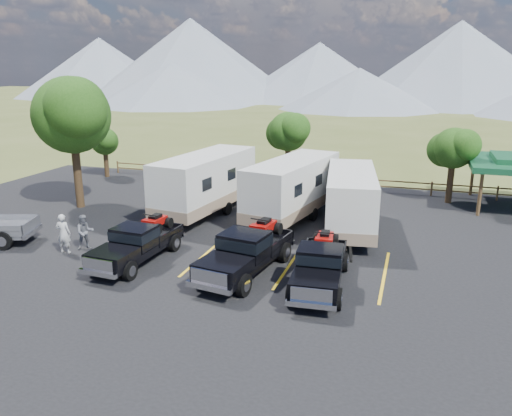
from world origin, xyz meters
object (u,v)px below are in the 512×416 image
(tree_big_nw, at_px, (71,115))
(trailer_center, at_px, (292,189))
(rig_center, at_px, (247,250))
(rig_right, at_px, (320,264))
(trailer_left, at_px, (206,183))
(rig_left, at_px, (138,242))
(person_b, at_px, (85,232))
(trailer_right, at_px, (351,201))
(person_a, at_px, (63,234))

(tree_big_nw, bearing_deg, trailer_center, 6.61)
(rig_center, relative_size, rig_right, 1.10)
(tree_big_nw, distance_m, trailer_left, 8.86)
(rig_left, xyz_separation_m, person_b, (-3.15, 0.55, -0.05))
(rig_left, distance_m, trailer_center, 9.60)
(rig_right, xyz_separation_m, trailer_left, (-8.22, 7.77, 0.92))
(tree_big_nw, distance_m, trailer_right, 16.83)
(rig_left, bearing_deg, person_b, 173.33)
(trailer_left, bearing_deg, tree_big_nw, -165.46)
(rig_center, height_order, rig_right, rig_center)
(tree_big_nw, relative_size, person_a, 4.21)
(rig_center, distance_m, trailer_right, 7.47)
(rig_right, bearing_deg, person_b, 172.43)
(trailer_left, height_order, trailer_right, trailer_left)
(rig_left, xyz_separation_m, trailer_left, (-0.10, 7.72, 0.92))
(trailer_center, bearing_deg, person_a, -124.68)
(person_a, bearing_deg, rig_right, 171.35)
(rig_left, bearing_deg, rig_right, 2.92)
(tree_big_nw, bearing_deg, trailer_left, 7.35)
(trailer_right, height_order, person_b, trailer_right)
(tree_big_nw, xyz_separation_m, trailer_left, (7.96, 1.03, -3.75))
(rig_center, bearing_deg, rig_right, 2.54)
(rig_left, distance_m, trailer_left, 7.78)
(trailer_center, xyz_separation_m, person_b, (-8.07, -7.65, -0.92))
(tree_big_nw, bearing_deg, rig_center, -26.17)
(tree_big_nw, xyz_separation_m, rig_right, (16.18, -6.75, -4.67))
(trailer_center, bearing_deg, rig_left, -109.57)
(trailer_left, bearing_deg, person_a, -107.76)
(rig_right, distance_m, person_b, 11.28)
(rig_center, xyz_separation_m, trailer_left, (-5.08, 7.43, 0.85))
(tree_big_nw, height_order, rig_left, tree_big_nw)
(rig_left, bearing_deg, rig_center, 6.58)
(rig_center, height_order, person_b, rig_center)
(rig_left, height_order, rig_center, rig_center)
(trailer_center, relative_size, person_b, 5.81)
(person_a, bearing_deg, trailer_left, -124.17)
(rig_right, bearing_deg, trailer_right, 83.92)
(trailer_right, relative_size, person_a, 4.93)
(trailer_right, bearing_deg, trailer_left, 166.28)
(rig_center, xyz_separation_m, person_a, (-8.75, -0.46, -0.03))
(trailer_center, bearing_deg, person_b, -125.16)
(rig_left, bearing_deg, person_a, -174.13)
(rig_right, distance_m, trailer_center, 8.89)
(trailer_center, bearing_deg, rig_right, -57.43)
(trailer_center, distance_m, trailer_right, 3.62)
(trailer_left, distance_m, person_a, 8.75)
(rig_center, xyz_separation_m, trailer_right, (3.34, 6.65, 0.70))
(trailer_left, xyz_separation_m, person_b, (-3.05, -7.17, -0.97))
(rig_left, distance_m, person_b, 3.20)
(rig_center, xyz_separation_m, person_b, (-8.13, 0.27, -0.13))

